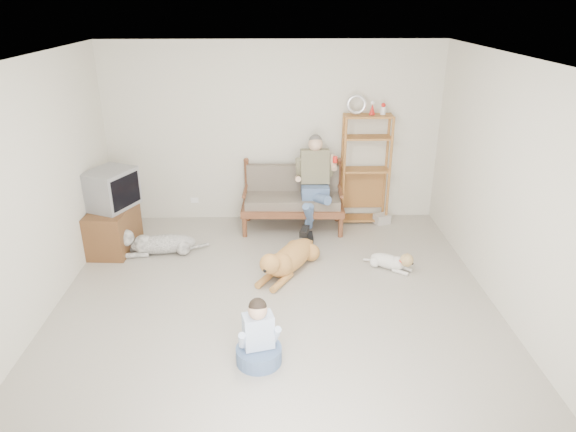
{
  "coord_description": "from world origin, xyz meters",
  "views": [
    {
      "loc": [
        -0.0,
        -4.8,
        3.23
      ],
      "look_at": [
        0.17,
        1.0,
        0.75
      ],
      "focal_mm": 32.0,
      "sensor_mm": 36.0,
      "label": 1
    }
  ],
  "objects_px": {
    "tv_stand": "(113,228)",
    "golden_retriever": "(288,259)",
    "loveseat": "(292,197)",
    "etagere": "(365,168)"
  },
  "relations": [
    {
      "from": "loveseat",
      "to": "etagere",
      "type": "bearing_deg",
      "value": 11.82
    },
    {
      "from": "golden_retriever",
      "to": "etagere",
      "type": "bearing_deg",
      "value": 83.46
    },
    {
      "from": "loveseat",
      "to": "tv_stand",
      "type": "relative_size",
      "value": 1.64
    },
    {
      "from": "tv_stand",
      "to": "golden_retriever",
      "type": "height_order",
      "value": "tv_stand"
    },
    {
      "from": "loveseat",
      "to": "etagere",
      "type": "xyz_separation_m",
      "value": [
        1.11,
        0.19,
        0.37
      ]
    },
    {
      "from": "loveseat",
      "to": "golden_retriever",
      "type": "height_order",
      "value": "loveseat"
    },
    {
      "from": "loveseat",
      "to": "tv_stand",
      "type": "height_order",
      "value": "loveseat"
    },
    {
      "from": "etagere",
      "to": "tv_stand",
      "type": "relative_size",
      "value": 2.11
    },
    {
      "from": "tv_stand",
      "to": "golden_retriever",
      "type": "distance_m",
      "value": 2.51
    },
    {
      "from": "etagere",
      "to": "tv_stand",
      "type": "height_order",
      "value": "etagere"
    }
  ]
}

